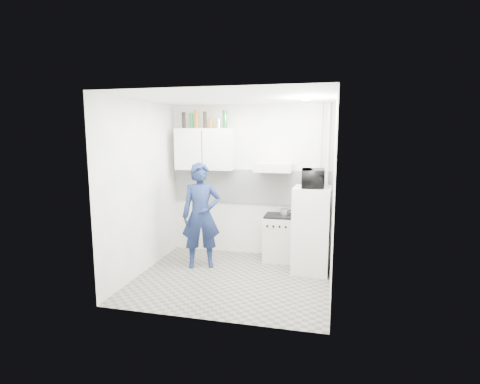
# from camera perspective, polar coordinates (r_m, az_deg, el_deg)

# --- Properties ---
(floor) EXTENTS (2.80, 2.80, 0.00)m
(floor) POSITION_cam_1_polar(r_m,az_deg,el_deg) (5.65, -1.22, -13.09)
(floor) COLOR slate
(floor) RESTS_ON ground
(ceiling) EXTENTS (2.80, 2.80, 0.00)m
(ceiling) POSITION_cam_1_polar(r_m,az_deg,el_deg) (5.26, -1.32, 14.21)
(ceiling) COLOR white
(ceiling) RESTS_ON wall_back
(wall_back) EXTENTS (2.80, 0.00, 2.80)m
(wall_back) POSITION_cam_1_polar(r_m,az_deg,el_deg) (6.50, 1.54, 1.72)
(wall_back) COLOR white
(wall_back) RESTS_ON floor
(wall_left) EXTENTS (0.00, 2.60, 2.60)m
(wall_left) POSITION_cam_1_polar(r_m,az_deg,el_deg) (5.81, -14.75, 0.56)
(wall_left) COLOR white
(wall_left) RESTS_ON floor
(wall_right) EXTENTS (0.00, 2.60, 2.60)m
(wall_right) POSITION_cam_1_polar(r_m,az_deg,el_deg) (5.13, 14.05, -0.51)
(wall_right) COLOR white
(wall_right) RESTS_ON floor
(person) EXTENTS (0.71, 0.59, 1.66)m
(person) POSITION_cam_1_polar(r_m,az_deg,el_deg) (5.95, -5.94, -3.58)
(person) COLOR #141F42
(person) RESTS_ON floor
(stove) EXTENTS (0.47, 0.47, 0.75)m
(stove) POSITION_cam_1_polar(r_m,az_deg,el_deg) (6.36, 5.84, -7.03)
(stove) COLOR beige
(stove) RESTS_ON floor
(fridge) EXTENTS (0.57, 0.57, 1.32)m
(fridge) POSITION_cam_1_polar(r_m,az_deg,el_deg) (5.83, 10.81, -5.69)
(fridge) COLOR white
(fridge) RESTS_ON floor
(stove_top) EXTENTS (0.45, 0.45, 0.03)m
(stove_top) POSITION_cam_1_polar(r_m,az_deg,el_deg) (6.26, 5.90, -3.62)
(stove_top) COLOR black
(stove_top) RESTS_ON stove
(saucepan) EXTENTS (0.17, 0.17, 0.09)m
(saucepan) POSITION_cam_1_polar(r_m,az_deg,el_deg) (6.30, 6.86, -3.00)
(saucepan) COLOR silver
(saucepan) RESTS_ON stove_top
(microwave) EXTENTS (0.51, 0.36, 0.27)m
(microwave) POSITION_cam_1_polar(r_m,az_deg,el_deg) (5.69, 11.04, 2.08)
(microwave) COLOR black
(microwave) RESTS_ON fridge
(bottle_a) EXTENTS (0.06, 0.06, 0.28)m
(bottle_a) POSITION_cam_1_polar(r_m,az_deg,el_deg) (6.62, -8.57, 10.76)
(bottle_a) COLOR black
(bottle_a) RESTS_ON upper_cabinet
(bottle_b) EXTENTS (0.07, 0.07, 0.25)m
(bottle_b) POSITION_cam_1_polar(r_m,az_deg,el_deg) (6.56, -7.41, 10.70)
(bottle_b) COLOR #144C1E
(bottle_b) RESTS_ON upper_cabinet
(bottle_c) EXTENTS (0.07, 0.07, 0.31)m
(bottle_c) POSITION_cam_1_polar(r_m,az_deg,el_deg) (6.53, -6.64, 10.96)
(bottle_c) COLOR brown
(bottle_c) RESTS_ON upper_cabinet
(bottle_d) EXTENTS (0.06, 0.06, 0.28)m
(bottle_d) POSITION_cam_1_polar(r_m,az_deg,el_deg) (6.48, -5.37, 10.87)
(bottle_d) COLOR black
(bottle_d) RESTS_ON upper_cabinet
(canister_a) EXTENTS (0.07, 0.07, 0.19)m
(canister_a) POSITION_cam_1_polar(r_m,az_deg,el_deg) (6.45, -4.46, 10.48)
(canister_a) COLOR brown
(canister_a) RESTS_ON upper_cabinet
(canister_b) EXTENTS (0.08, 0.08, 0.15)m
(canister_b) POSITION_cam_1_polar(r_m,az_deg,el_deg) (6.41, -3.28, 10.34)
(canister_b) COLOR silver
(canister_b) RESTS_ON upper_cabinet
(bottle_e) EXTENTS (0.08, 0.08, 0.30)m
(bottle_e) POSITION_cam_1_polar(r_m,az_deg,el_deg) (6.38, -2.34, 11.03)
(bottle_e) COLOR #144C1E
(bottle_e) RESTS_ON upper_cabinet
(upper_cabinet) EXTENTS (1.00, 0.35, 0.70)m
(upper_cabinet) POSITION_cam_1_polar(r_m,az_deg,el_deg) (6.49, -5.31, 6.54)
(upper_cabinet) COLOR white
(upper_cabinet) RESTS_ON wall_back
(range_hood) EXTENTS (0.60, 0.50, 0.14)m
(range_hood) POSITION_cam_1_polar(r_m,az_deg,el_deg) (6.15, 5.18, 3.80)
(range_hood) COLOR beige
(range_hood) RESTS_ON wall_back
(backsplash) EXTENTS (2.74, 0.03, 0.60)m
(backsplash) POSITION_cam_1_polar(r_m,az_deg,el_deg) (6.50, 1.50, 0.83)
(backsplash) COLOR white
(backsplash) RESTS_ON wall_back
(pipe_a) EXTENTS (0.05, 0.05, 2.60)m
(pipe_a) POSITION_cam_1_polar(r_m,az_deg,el_deg) (6.28, 13.06, 1.24)
(pipe_a) COLOR beige
(pipe_a) RESTS_ON floor
(pipe_b) EXTENTS (0.04, 0.04, 2.60)m
(pipe_b) POSITION_cam_1_polar(r_m,az_deg,el_deg) (6.29, 11.97, 1.28)
(pipe_b) COLOR beige
(pipe_b) RESTS_ON floor
(ceiling_spot_fixture) EXTENTS (0.10, 0.10, 0.02)m
(ceiling_spot_fixture) POSITION_cam_1_polar(r_m,az_deg,el_deg) (5.29, 10.11, 13.71)
(ceiling_spot_fixture) COLOR white
(ceiling_spot_fixture) RESTS_ON ceiling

